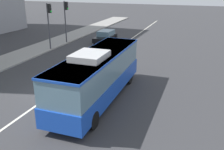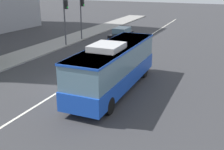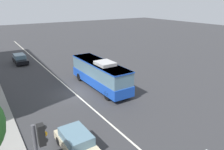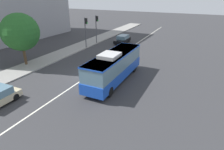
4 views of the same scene
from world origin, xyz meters
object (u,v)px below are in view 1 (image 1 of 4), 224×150
(sedan_black, at_px, (106,36))
(traffic_light_far_corner, at_px, (66,15))
(transit_bus, at_px, (98,74))
(traffic_light_mid_block, at_px, (49,19))

(sedan_black, height_order, traffic_light_far_corner, traffic_light_far_corner)
(sedan_black, relative_size, traffic_light_far_corner, 0.87)
(transit_bus, relative_size, traffic_light_mid_block, 1.93)
(sedan_black, distance_m, traffic_light_mid_block, 7.97)
(traffic_light_mid_block, bearing_deg, transit_bus, -47.60)
(sedan_black, bearing_deg, traffic_light_far_corner, -59.69)
(traffic_light_mid_block, height_order, traffic_light_far_corner, same)
(transit_bus, relative_size, traffic_light_far_corner, 1.93)
(traffic_light_far_corner, bearing_deg, sedan_black, 30.07)
(transit_bus, xyz_separation_m, traffic_light_far_corner, (13.77, 10.19, 1.75))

